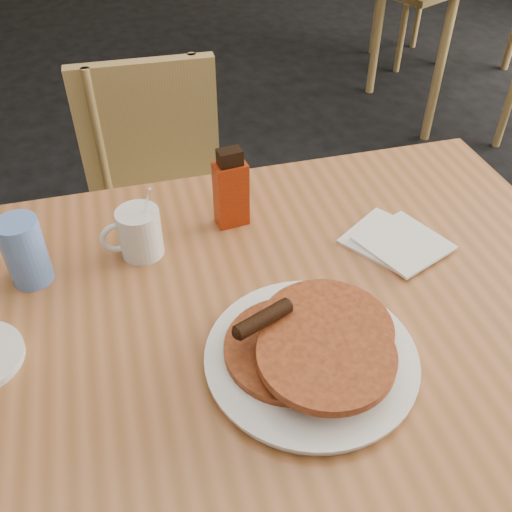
{
  "coord_description": "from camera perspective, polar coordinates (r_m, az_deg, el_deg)",
  "views": [
    {
      "loc": [
        -0.2,
        -0.63,
        1.44
      ],
      "look_at": [
        0.05,
        0.03,
        0.83
      ],
      "focal_mm": 40.0,
      "sensor_mm": 36.0,
      "label": 1
    }
  ],
  "objects": [
    {
      "name": "main_table",
      "position": [
        0.99,
        0.02,
        -6.67
      ],
      "size": [
        1.37,
        0.99,
        0.75
      ],
      "rotation": [
        0.0,
        0.0,
        -0.09
      ],
      "color": "#A3623A",
      "rests_on": "floor"
    },
    {
      "name": "syrup_bottle",
      "position": [
        1.1,
        -2.52,
        6.56
      ],
      "size": [
        0.06,
        0.04,
        0.16
      ],
      "rotation": [
        0.0,
        0.0,
        0.03
      ],
      "color": "maroon",
      "rests_on": "main_table"
    },
    {
      "name": "blue_tumbler",
      "position": [
        1.05,
        -22.11,
        0.44
      ],
      "size": [
        0.09,
        0.09,
        0.13
      ],
      "primitive_type": "cylinder",
      "rotation": [
        0.0,
        0.0,
        0.3
      ],
      "color": "#5A82D3",
      "rests_on": "main_table"
    },
    {
      "name": "pancake_plate",
      "position": [
        0.87,
        5.6,
        -9.45
      ],
      "size": [
        0.32,
        0.32,
        0.09
      ],
      "rotation": [
        0.0,
        0.0,
        -0.14
      ],
      "color": "white",
      "rests_on": "main_table"
    },
    {
      "name": "napkin_stack",
      "position": [
        1.12,
        13.79,
        1.45
      ],
      "size": [
        0.2,
        0.21,
        0.01
      ],
      "rotation": [
        0.0,
        0.0,
        0.5
      ],
      "color": "silver",
      "rests_on": "main_table"
    },
    {
      "name": "coffee_mug",
      "position": [
        1.06,
        -11.67,
        2.35
      ],
      "size": [
        0.11,
        0.08,
        0.15
      ],
      "rotation": [
        0.0,
        0.0,
        0.27
      ],
      "color": "white",
      "rests_on": "main_table"
    },
    {
      "name": "chair_main_far",
      "position": [
        1.67,
        -9.39,
        6.35
      ],
      "size": [
        0.43,
        0.43,
        0.86
      ],
      "rotation": [
        0.0,
        0.0,
        -0.12
      ],
      "color": "#A4814D",
      "rests_on": "floor"
    }
  ]
}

